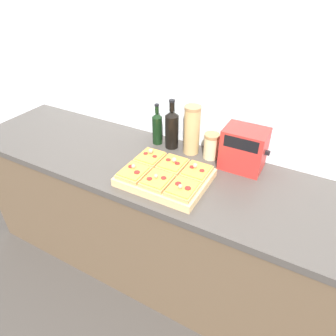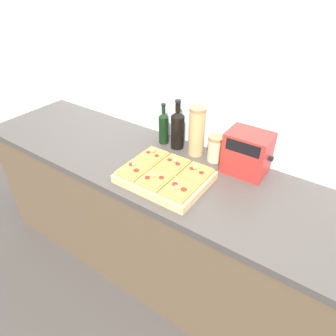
% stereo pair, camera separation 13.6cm
% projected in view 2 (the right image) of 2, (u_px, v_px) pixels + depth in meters
% --- Properties ---
extents(ground_plane, '(12.00, 12.00, 0.00)m').
position_uv_depth(ground_plane, '(140.00, 301.00, 1.97)').
color(ground_plane, '#3D3833').
extents(wall_back, '(6.00, 0.06, 2.50)m').
position_uv_depth(wall_back, '(203.00, 87.00, 1.72)').
color(wall_back, silver).
rests_on(wall_back, ground_plane).
extents(kitchen_counter, '(2.63, 0.67, 0.89)m').
position_uv_depth(kitchen_counter, '(168.00, 224.00, 1.94)').
color(kitchen_counter, brown).
rests_on(kitchen_counter, ground_plane).
extents(cutting_board, '(0.44, 0.35, 0.04)m').
position_uv_depth(cutting_board, '(165.00, 177.00, 1.57)').
color(cutting_board, tan).
rests_on(cutting_board, kitchen_counter).
extents(pizza_slice_back_left, '(0.13, 0.15, 0.06)m').
position_uv_depth(pizza_slice_back_left, '(153.00, 156.00, 1.68)').
color(pizza_slice_back_left, tan).
rests_on(pizza_slice_back_left, cutting_board).
extents(pizza_slice_back_center, '(0.13, 0.15, 0.06)m').
position_uv_depth(pizza_slice_back_center, '(174.00, 164.00, 1.61)').
color(pizza_slice_back_center, tan).
rests_on(pizza_slice_back_center, cutting_board).
extents(pizza_slice_back_right, '(0.13, 0.15, 0.05)m').
position_uv_depth(pizza_slice_back_right, '(196.00, 173.00, 1.54)').
color(pizza_slice_back_right, tan).
rests_on(pizza_slice_back_right, cutting_board).
extents(pizza_slice_front_left, '(0.13, 0.15, 0.05)m').
position_uv_depth(pizza_slice_front_left, '(134.00, 170.00, 1.57)').
color(pizza_slice_front_left, tan).
rests_on(pizza_slice_front_left, cutting_board).
extents(pizza_slice_front_center, '(0.13, 0.15, 0.05)m').
position_uv_depth(pizza_slice_front_center, '(155.00, 179.00, 1.50)').
color(pizza_slice_front_center, tan).
rests_on(pizza_slice_front_center, cutting_board).
extents(pizza_slice_front_right, '(0.13, 0.15, 0.05)m').
position_uv_depth(pizza_slice_front_right, '(179.00, 190.00, 1.43)').
color(pizza_slice_front_right, tan).
rests_on(pizza_slice_front_right, cutting_board).
extents(olive_oil_bottle, '(0.06, 0.06, 0.26)m').
position_uv_depth(olive_oil_bottle, '(164.00, 127.00, 1.86)').
color(olive_oil_bottle, black).
rests_on(olive_oil_bottle, kitchen_counter).
extents(wine_bottle, '(0.08, 0.08, 0.31)m').
position_uv_depth(wine_bottle, '(178.00, 129.00, 1.80)').
color(wine_bottle, black).
rests_on(wine_bottle, kitchen_counter).
extents(grain_jar_tall, '(0.10, 0.10, 0.30)m').
position_uv_depth(grain_jar_tall, '(197.00, 131.00, 1.73)').
color(grain_jar_tall, tan).
rests_on(grain_jar_tall, kitchen_counter).
extents(grain_jar_short, '(0.09, 0.09, 0.15)m').
position_uv_depth(grain_jar_short, '(215.00, 148.00, 1.71)').
color(grain_jar_short, beige).
rests_on(grain_jar_short, kitchen_counter).
extents(toaster_oven, '(0.25, 0.17, 0.24)m').
position_uv_depth(toaster_oven, '(247.00, 153.00, 1.59)').
color(toaster_oven, red).
rests_on(toaster_oven, kitchen_counter).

